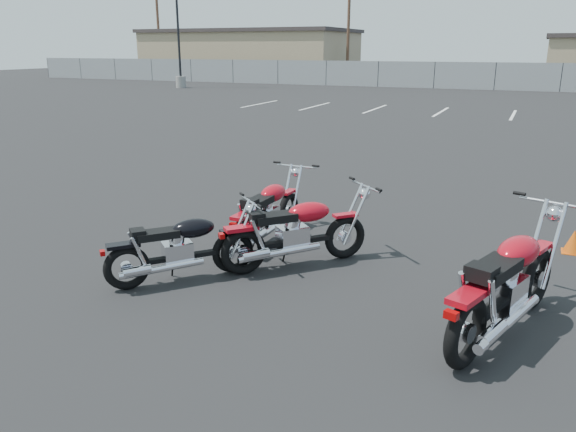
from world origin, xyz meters
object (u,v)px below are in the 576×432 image
at_px(motorcycle_second_black, 181,248).
at_px(motorcycle_third_red, 296,232).
at_px(motorcycle_rear_red, 507,285).
at_px(motorcycle_front_red, 268,212).

relative_size(motorcycle_second_black, motorcycle_third_red, 0.92).
bearing_deg(motorcycle_third_red, motorcycle_rear_red, -17.92).
xyz_separation_m(motorcycle_front_red, motorcycle_second_black, (-0.34, -1.73, -0.03)).
distance_m(motorcycle_second_black, motorcycle_third_red, 1.48).
height_order(motorcycle_front_red, motorcycle_rear_red, motorcycle_rear_red).
xyz_separation_m(motorcycle_front_red, motorcycle_third_red, (0.75, -0.72, 0.01)).
bearing_deg(motorcycle_third_red, motorcycle_front_red, 136.04).
relative_size(motorcycle_front_red, motorcycle_rear_red, 0.86).
distance_m(motorcycle_front_red, motorcycle_third_red, 1.04).
bearing_deg(motorcycle_third_red, motorcycle_second_black, -137.08).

